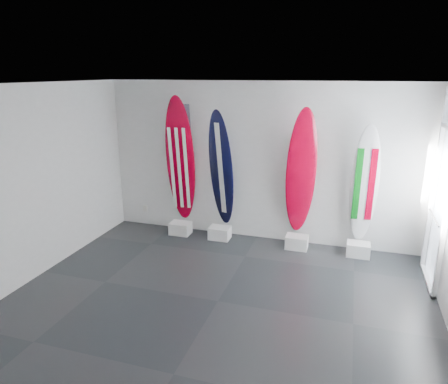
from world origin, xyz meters
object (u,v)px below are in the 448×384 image
(surfboard_navy, at_px, (221,169))
(surfboard_usa, at_px, (180,161))
(surfboard_swiss, at_px, (301,173))
(surfboard_italy, at_px, (364,185))

(surfboard_navy, bearing_deg, surfboard_usa, -164.34)
(surfboard_usa, height_order, surfboard_swiss, surfboard_usa)
(surfboard_usa, bearing_deg, surfboard_navy, -5.35)
(surfboard_usa, relative_size, surfboard_italy, 1.21)
(surfboard_usa, xyz_separation_m, surfboard_navy, (0.83, 0.00, -0.12))
(surfboard_navy, height_order, surfboard_swiss, surfboard_swiss)
(surfboard_swiss, distance_m, surfboard_italy, 1.09)
(surfboard_navy, xyz_separation_m, surfboard_swiss, (1.50, 0.00, 0.04))
(surfboard_navy, distance_m, surfboard_italy, 2.59)
(surfboard_usa, xyz_separation_m, surfboard_swiss, (2.33, 0.00, -0.08))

